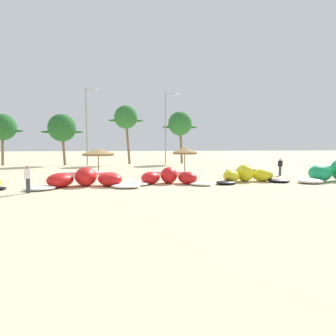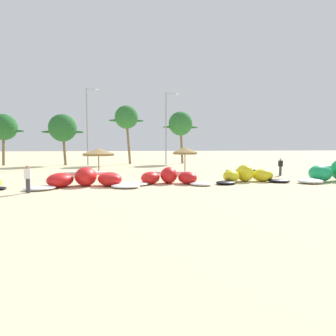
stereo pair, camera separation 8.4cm
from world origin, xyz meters
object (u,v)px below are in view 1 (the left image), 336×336
Objects in this scene: kite_left_of_center at (169,178)px; beach_umbrella_middle at (185,151)px; kite_left at (85,179)px; palm_center_left at (180,124)px; person_near_kites at (280,167)px; lamppost_west_center at (166,125)px; kite_center at (247,175)px; palm_leftmost at (3,127)px; person_by_umbrellas at (28,179)px; beach_umbrella_near_van at (98,152)px; palm_left at (62,128)px; lamppost_west at (87,123)px; palm_left_of_gap at (126,118)px.

kite_left_of_center is 2.37× the size of beach_umbrella_middle.
kite_left is 0.95× the size of palm_center_left.
lamppost_west_center reaches higher than person_near_kites.
kite_center is 0.87× the size of palm_leftmost.
person_by_umbrellas is 28.59m from palm_leftmost.
kite_left is at bearing -176.20° from kite_center.
person_by_umbrellas is (-11.65, -10.40, -1.47)m from beach_umbrella_middle.
beach_umbrella_near_van is 19.87m from palm_center_left.
lamppost_west_center is at bearing -152.60° from palm_center_left.
lamppost_west_center is (12.04, 25.43, 5.11)m from person_by_umbrellas.
beach_umbrella_middle is 0.36× the size of palm_left.
beach_umbrella_middle is at bearing 41.76° from person_by_umbrellas.
palm_leftmost is 0.67× the size of lamppost_west.
kite_center is 3.89× the size of person_by_umbrellas.
beach_umbrella_near_van reaches higher than kite_center.
beach_umbrella_near_van is at bearing 178.06° from beach_umbrella_middle.
person_by_umbrellas is 24.74m from lamppost_west.
kite_left is at bearing -97.09° from palm_left_of_gap.
beach_umbrella_near_van is at bearing -79.40° from lamppost_west.
palm_left_of_gap reaches higher than palm_left.
beach_umbrella_near_van is 0.43× the size of palm_left.
person_near_kites reaches higher than kite_left.
palm_leftmost is at bearing 178.71° from lamppost_west_center.
kite_left is 2.90× the size of beach_umbrella_middle.
kite_left is 22.75m from lamppost_west.
lamppost_west_center is (-2.31, -1.20, -0.22)m from palm_center_left.
person_near_kites is (11.19, 4.30, 0.36)m from kite_left_of_center.
person_by_umbrellas is 0.15× the size of lamppost_west.
beach_umbrella_near_van is at bearing -100.13° from palm_left_of_gap.
kite_center is at bearing -33.03° from beach_umbrella_near_van.
kite_left is 0.87× the size of palm_left_of_gap.
palm_left_of_gap reaches higher than beach_umbrella_near_van.
beach_umbrella_middle is 15.47m from lamppost_west_center.
beach_umbrella_middle is 1.64× the size of person_near_kites.
lamppost_west is (-19.38, 17.14, 5.13)m from person_near_kites.
person_near_kites is (8.39, -3.34, -1.47)m from beach_umbrella_middle.
lamppost_west reaches higher than lamppost_west_center.
person_near_kites is at bearing -54.41° from palm_left_of_gap.
lamppost_west_center is at bearing 64.66° from person_by_umbrellas.
palm_leftmost is at bearing 120.72° from kite_left.
palm_left is 17.43m from palm_center_left.
beach_umbrella_middle is 0.37× the size of palm_leftmost.
person_by_umbrellas is at bearing -66.84° from palm_leftmost.
lamppost_west_center is at bearing -11.29° from palm_left_of_gap.
kite_left_of_center is 30.98m from palm_leftmost.
person_near_kites is 0.18× the size of palm_left_of_gap.
palm_center_left is (2.70, 16.23, 3.86)m from beach_umbrella_middle.
person_near_kites is at bearing -66.48° from lamppost_west_center.
kite_left_of_center is 23.60m from lamppost_west.
kite_left_of_center is at bearing 5.15° from kite_left.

